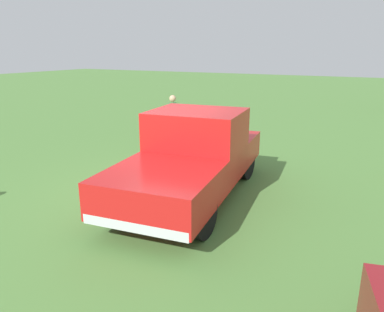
# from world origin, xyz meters

# --- Properties ---
(ground_plane) EXTENTS (80.00, 80.00, 0.00)m
(ground_plane) POSITION_xyz_m (0.00, 0.00, 0.00)
(ground_plane) COLOR #54843D
(pickup_truck) EXTENTS (5.04, 2.41, 1.79)m
(pickup_truck) POSITION_xyz_m (-0.22, 0.80, 0.92)
(pickup_truck) COLOR black
(pickup_truck) RESTS_ON ground_plane
(person_visitor) EXTENTS (0.42, 0.42, 1.61)m
(person_visitor) POSITION_xyz_m (-3.70, -1.78, 0.90)
(person_visitor) COLOR #7A6B51
(person_visitor) RESTS_ON ground_plane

